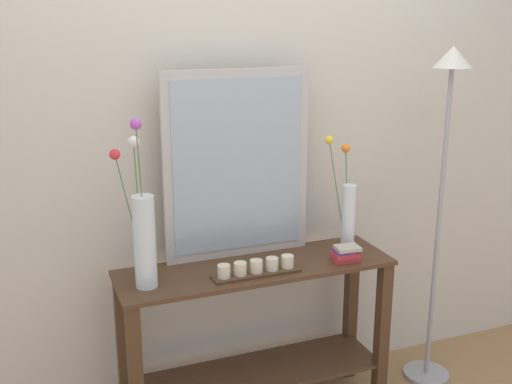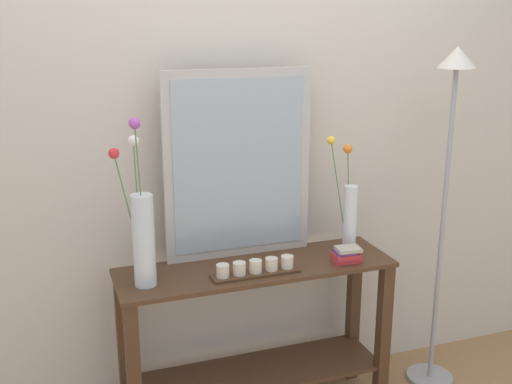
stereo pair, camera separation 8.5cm
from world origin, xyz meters
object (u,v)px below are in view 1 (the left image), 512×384
Objects in this scene: book_stack at (346,254)px; console_table at (256,326)px; vase_right at (347,211)px; candle_tray at (256,269)px; tall_vase_left at (143,234)px; floor_lamp at (444,164)px; mirror_leaning at (238,165)px.

console_table is at bearing 166.32° from book_stack.
candle_tray is (-0.50, -0.11, -0.17)m from vase_right.
candle_tray is (0.47, -0.06, -0.20)m from tall_vase_left.
candle_tray is 2.96× the size of book_stack.
console_table is 3.20× the size of candle_tray.
candle_tray is 0.23× the size of floor_lamp.
mirror_leaning is (-0.03, 0.16, 0.73)m from console_table.
vase_right is at bearing -15.91° from mirror_leaning.
tall_vase_left is 1.49m from floor_lamp.
floor_lamp reaches higher than console_table.
tall_vase_left is 5.33× the size of book_stack.
console_table is 0.34m from candle_tray.
vase_right is at bearing 176.60° from floor_lamp.
tall_vase_left is (-0.48, -0.19, -0.20)m from mirror_leaning.
mirror_leaning is 0.47m from candle_tray.
console_table is at bearing 4.13° from tall_vase_left.
vase_right reaches higher than book_stack.
floor_lamp is at bearing 0.81° from tall_vase_left.
console_table is 0.73m from tall_vase_left.
tall_vase_left is (-0.51, -0.04, 0.53)m from console_table.
console_table is 9.47× the size of book_stack.
tall_vase_left is at bearing 176.13° from book_stack.
floor_lamp reaches higher than book_stack.
vase_right is at bearing 1.80° from console_table.
console_table is 1.20m from floor_lamp.
console_table is 1.78× the size of tall_vase_left.
tall_vase_left is at bearing -158.03° from mirror_leaning.
book_stack is at bearing -0.60° from candle_tray.
mirror_leaning is at bearing 21.97° from tall_vase_left.
mirror_leaning is 2.21× the size of candle_tray.
mirror_leaning is 1.56× the size of vase_right.
console_table is 0.68m from vase_right.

